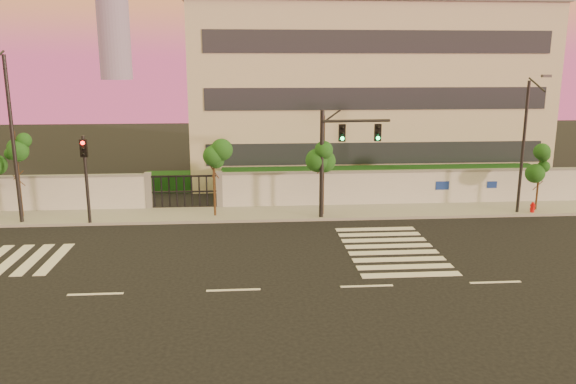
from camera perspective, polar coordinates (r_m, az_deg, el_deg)
The scene contains 15 objects.
ground at distance 21.15m, azimuth -5.56°, elevation -9.90°, with size 120.00×120.00×0.00m, color black.
sidewalk at distance 31.08m, azimuth -5.19°, elevation -2.24°, with size 60.00×3.00×0.15m, color gray.
perimeter_wall at distance 32.29m, azimuth -5.01°, elevation 0.16°, with size 60.00×0.36×2.20m.
hedge_row at distance 35.02m, azimuth -3.22°, elevation 0.78°, with size 41.00×4.25×1.80m.
institutional_building at distance 42.38m, azimuth 7.29°, elevation 10.10°, with size 24.40×12.40×12.25m.
road_markings at distance 24.74m, azimuth -9.08°, elevation -6.53°, with size 57.00×7.62×0.02m.
street_tree_c at distance 32.85m, azimuth -25.84°, elevation 3.41°, with size 1.33×1.06×4.73m.
street_tree_d at distance 30.08m, azimuth -7.52°, elevation 2.87°, with size 1.53×1.22×4.05m.
street_tree_e at distance 30.00m, azimuth 3.67°, elevation 4.99°, with size 1.57×1.25×5.51m.
street_tree_f at distance 34.12m, azimuth 24.25°, elevation 2.67°, with size 1.35×1.07×3.77m.
traffic_signal_main at distance 29.53m, azimuth 4.89°, elevation 4.14°, with size 3.69×0.44×5.84m.
traffic_signal_secondary at distance 30.19m, azimuth -19.88°, elevation 2.19°, with size 0.36×0.35×4.66m.
streetlight_west at distance 31.32m, azimuth -26.36°, elevation 5.54°, with size 0.54×2.17×9.02m.
streetlight_east at distance 32.73m, azimuth 22.95°, elevation 4.80°, with size 0.46×1.84×7.64m.
fire_hydrant at distance 33.81m, azimuth 23.58°, elevation -1.54°, with size 0.29×0.27×0.74m.
Camera 1 is at (0.55, -19.49, 8.20)m, focal length 35.00 mm.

